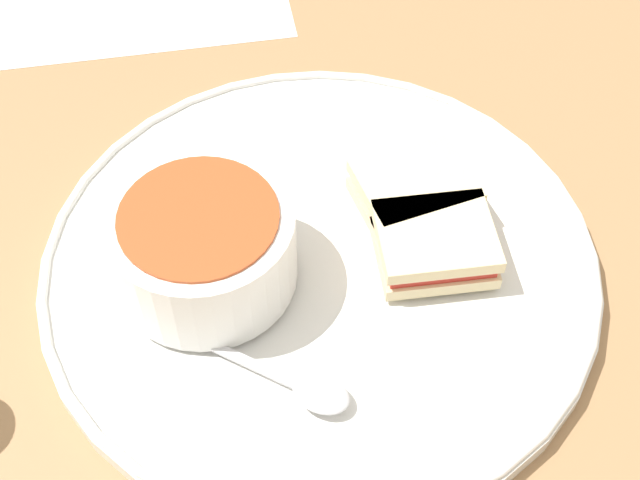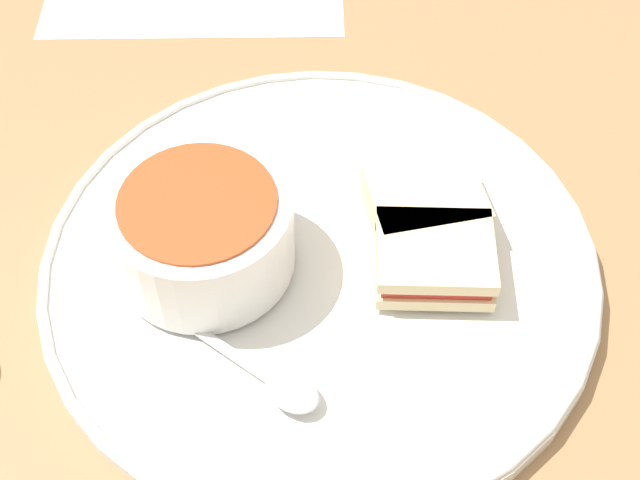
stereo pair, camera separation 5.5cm
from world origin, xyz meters
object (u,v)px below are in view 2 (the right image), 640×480
Objects in this scene: soup_bowl at (202,231)px; sandwich_half_near at (434,258)px; spoon at (278,383)px; sandwich_half_far at (425,203)px.

sandwich_half_near is (0.04, -0.14, -0.02)m from soup_bowl.
sandwich_half_near reaches higher than spoon.
spoon is 1.39× the size of sandwich_half_near.
spoon is at bearing 164.42° from sandwich_half_far.
sandwich_half_near is 0.05m from sandwich_half_far.
spoon is (-0.07, -0.08, -0.03)m from soup_bowl.
spoon is at bearing -131.57° from soup_bowl.
sandwich_half_far is (0.15, -0.04, 0.01)m from spoon.
sandwich_half_far is at bearing 23.77° from sandwich_half_near.
sandwich_half_near is at bearing -156.23° from sandwich_half_far.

